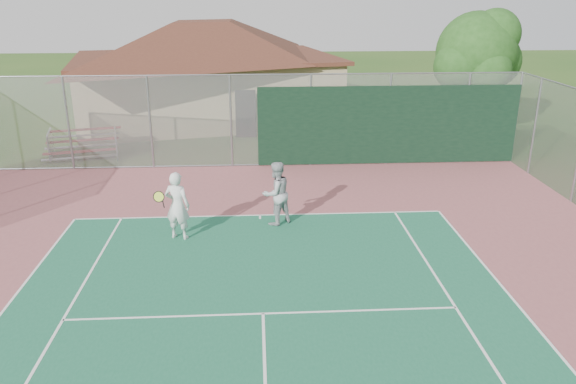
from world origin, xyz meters
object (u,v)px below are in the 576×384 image
at_px(player_white_front, 177,206).
at_px(clubhouse, 205,61).
at_px(bleachers, 83,143).
at_px(player_grey_back, 276,194).
at_px(tree, 478,55).

bearing_deg(player_white_front, clubhouse, -70.96).
xyz_separation_m(bleachers, player_grey_back, (7.58, -7.55, 0.38)).
bearing_deg(tree, player_grey_back, -134.18).
relative_size(clubhouse, bleachers, 4.93).
bearing_deg(tree, bleachers, -173.42).
bearing_deg(tree, player_white_front, -139.02).
distance_m(bleachers, player_white_front, 9.73).
height_order(player_white_front, player_grey_back, player_white_front).
distance_m(tree, player_white_front, 16.02).
distance_m(tree, player_grey_back, 13.53).
distance_m(clubhouse, tree, 13.30).
height_order(bleachers, player_white_front, player_white_front).
bearing_deg(clubhouse, player_grey_back, -89.36).
height_order(clubhouse, player_white_front, clubhouse).
bearing_deg(player_grey_back, player_white_front, -16.46).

